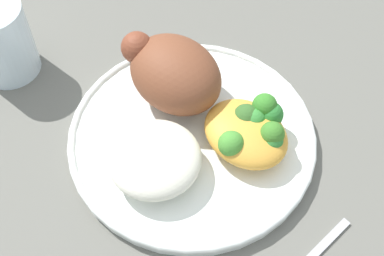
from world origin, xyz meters
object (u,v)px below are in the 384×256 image
rice_pile (155,159)px  mac_cheese_with_broccoli (250,130)px  roasted_chicken (173,72)px  water_glass (0,40)px  plate (192,137)px

rice_pile → mac_cheese_with_broccoli: 0.10m
roasted_chicken → water_glass: size_ratio=1.28×
plate → water_glass: size_ratio=2.86×
plate → rice_pile: rice_pile is taller
mac_cheese_with_broccoli → water_glass: (0.27, 0.13, 0.01)m
roasted_chicken → mac_cheese_with_broccoli: roasted_chicken is taller
plate → rice_pile: bearing=96.4°
roasted_chicken → mac_cheese_with_broccoli: bearing=-171.1°
roasted_chicken → rice_pile: bearing=127.7°
roasted_chicken → plate: bearing=157.6°
plate → roasted_chicken: 0.07m
roasted_chicken → water_glass: (0.17, 0.11, -0.00)m
roasted_chicken → water_glass: 0.20m
roasted_chicken → rice_pile: (-0.06, 0.08, -0.02)m
mac_cheese_with_broccoli → plate: bearing=39.3°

